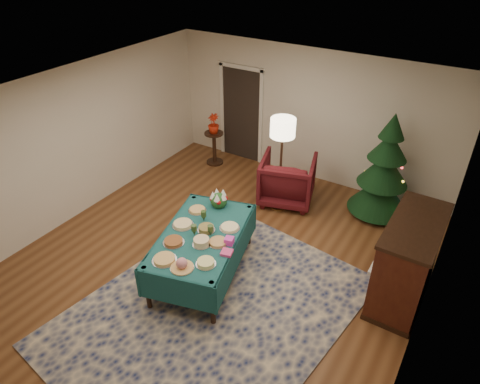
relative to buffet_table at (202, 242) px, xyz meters
The scene contains 26 objects.
room_shell 0.75m from the buffet_table, 71.08° to the left, with size 7.00×7.00×7.00m.
doorway 3.98m from the buffet_table, 113.03° to the left, with size 1.08×0.04×2.16m.
rug 1.00m from the buffet_table, 45.07° to the right, with size 3.20×4.20×0.02m, color #131E49.
buffet_table is the anchor object (origin of this frame).
platter_0 0.76m from the buffet_table, 96.62° to the right, with size 0.34×0.34×0.05m.
platter_1 0.79m from the buffet_table, 73.52° to the right, with size 0.32×0.32×0.17m.
platter_2 0.69m from the buffet_table, 48.79° to the right, with size 0.28×0.28×0.06m.
platter_3 0.47m from the buffet_table, 120.09° to the right, with size 0.31×0.31×0.05m.
platter_4 0.32m from the buffet_table, 53.28° to the right, with size 0.27×0.27×0.10m.
platter_5 0.37m from the buffet_table, ahead, with size 0.30×0.30×0.04m.
platter_6 0.40m from the buffet_table, behind, with size 0.33×0.33×0.05m.
platter_7 0.22m from the buffet_table, 83.97° to the left, with size 0.27×0.27×0.07m.
platter_8 0.47m from the buffet_table, 50.05° to the left, with size 0.31×0.31×0.04m.
platter_9 0.63m from the buffet_table, 132.23° to the left, with size 0.29×0.29×0.04m.
goblet_0 0.41m from the buffet_table, 119.41° to the left, with size 0.08×0.08×0.18m.
goblet_1 0.29m from the buffet_table, 18.80° to the left, with size 0.08×0.08×0.18m.
goblet_2 0.27m from the buffet_table, 135.91° to the right, with size 0.08×0.08×0.18m.
napkin_stack 0.61m from the buffet_table, 16.80° to the right, with size 0.15×0.15×0.04m, color #E13E7F.
gift_box 0.51m from the buffet_table, ahead, with size 0.12×0.12×0.10m, color #E33FBA.
centerpiece 0.82m from the buffet_table, 104.42° to the left, with size 0.28×0.28×0.32m.
armchair 2.55m from the buffet_table, 86.20° to the left, with size 0.99×0.93×1.02m, color #4D1015.
floor_lamp 2.43m from the buffet_table, 86.10° to the left, with size 0.44×0.44×1.82m.
side_table 3.61m from the buffet_table, 121.81° to the left, with size 0.42×0.42×0.74m.
potted_plant 3.61m from the buffet_table, 121.81° to the left, with size 0.24×0.43×0.24m, color red.
christmas_tree 3.56m from the buffet_table, 59.43° to the left, with size 1.40×1.40×1.99m.
piano 2.94m from the buffet_table, 22.74° to the left, with size 0.73×1.52×1.31m.
Camera 1 is at (3.05, -4.09, 4.68)m, focal length 32.00 mm.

